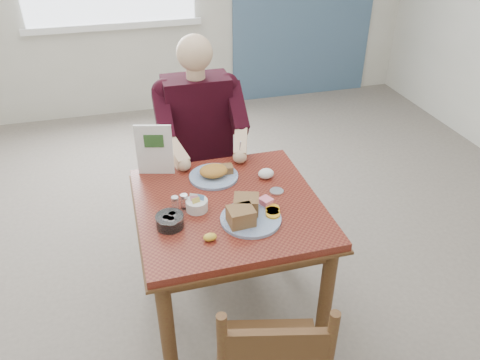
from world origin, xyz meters
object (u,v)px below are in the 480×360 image
object	(u,v)px
far_plate	(215,173)
table	(229,221)
chair_far	(200,170)
diner	(200,131)
near_plate	(248,213)

from	to	relation	value
far_plate	table	bearing A→B (deg)	-87.19
far_plate	chair_far	bearing A→B (deg)	88.69
chair_far	diner	xyz separation A→B (m)	(0.00, -0.09, 0.33)
chair_far	far_plate	distance (m)	0.62
near_plate	chair_far	bearing A→B (deg)	93.38
chair_far	near_plate	xyz separation A→B (m)	(0.06, -0.95, 0.31)
near_plate	far_plate	world-z (taller)	near_plate
near_plate	far_plate	bearing A→B (deg)	99.54
table	near_plate	xyz separation A→B (m)	(0.06, -0.16, 0.15)
chair_far	diner	world-z (taller)	diner
diner	chair_far	bearing A→B (deg)	90.01
table	diner	distance (m)	0.73
diner	table	bearing A→B (deg)	-90.00
diner	far_plate	size ratio (longest dim) A/B	4.96
table	diner	size ratio (longest dim) A/B	0.66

